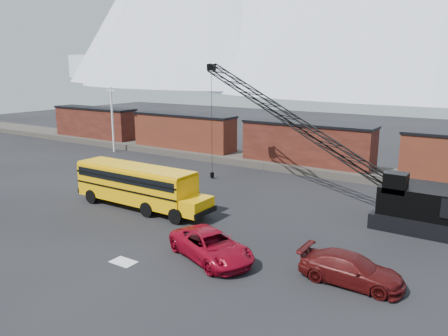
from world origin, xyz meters
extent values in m
plane|color=black|center=(0.00, 0.00, 0.00)|extent=(160.00, 160.00, 0.00)
cone|color=white|center=(-260.00, 300.00, 67.20)|extent=(220.00, 220.00, 140.00)
cube|color=#4D463F|center=(0.00, 22.00, 0.35)|extent=(120.00, 5.00, 0.70)
cube|color=#582218|center=(-32.00, 22.00, 2.70)|extent=(13.50, 2.90, 4.00)
cube|color=black|center=(-32.00, 22.00, 4.75)|extent=(13.70, 3.10, 0.25)
cube|color=black|center=(-36.20, 22.00, 1.00)|extent=(2.20, 2.40, 0.60)
cube|color=black|center=(-27.80, 22.00, 1.00)|extent=(2.20, 2.40, 0.60)
cube|color=#4D2016|center=(-16.00, 22.00, 2.70)|extent=(13.50, 2.90, 4.00)
cube|color=black|center=(-16.00, 22.00, 4.75)|extent=(13.70, 3.10, 0.25)
cube|color=black|center=(-20.20, 22.00, 1.00)|extent=(2.20, 2.40, 0.60)
cube|color=black|center=(-11.80, 22.00, 1.00)|extent=(2.20, 2.40, 0.60)
cube|color=#582218|center=(0.00, 22.00, 2.70)|extent=(13.50, 2.90, 4.00)
cube|color=black|center=(0.00, 22.00, 4.75)|extent=(13.70, 3.10, 0.25)
cube|color=black|center=(-4.20, 22.00, 1.00)|extent=(2.20, 2.40, 0.60)
cube|color=black|center=(4.20, 22.00, 1.00)|extent=(2.20, 2.40, 0.60)
cube|color=black|center=(11.80, 22.00, 1.00)|extent=(2.20, 2.40, 0.60)
cylinder|color=silver|center=(-24.00, 18.00, 4.00)|extent=(0.24, 0.24, 8.00)
cube|color=silver|center=(-24.00, 18.00, 7.60)|extent=(1.40, 0.12, 0.12)
cube|color=silver|center=(0.50, -4.00, 0.01)|extent=(1.40, 0.90, 0.02)
cube|color=#EBA804|center=(-5.73, 3.32, 1.80)|extent=(10.00, 2.50, 2.50)
cube|color=#EBA804|center=(-0.13, 3.32, 1.10)|extent=(1.60, 2.30, 1.10)
cube|color=#EBA804|center=(-5.73, 3.32, 3.10)|extent=(10.00, 2.30, 0.18)
cube|color=black|center=(-5.73, 2.06, 2.50)|extent=(9.60, 0.05, 0.65)
cube|color=black|center=(-5.73, 4.58, 2.50)|extent=(9.60, 0.05, 0.65)
cube|color=black|center=(0.72, 3.32, 0.80)|extent=(0.15, 2.45, 0.35)
cube|color=black|center=(-10.78, 3.32, 0.80)|extent=(0.15, 2.50, 0.35)
cylinder|color=black|center=(-9.33, 2.17, 0.55)|extent=(1.10, 0.35, 1.10)
cylinder|color=black|center=(-9.33, 4.47, 0.55)|extent=(1.10, 0.35, 1.10)
cylinder|color=black|center=(-3.53, 2.17, 0.55)|extent=(1.10, 0.35, 1.10)
cylinder|color=black|center=(-3.53, 4.47, 0.55)|extent=(1.10, 0.35, 1.10)
cylinder|color=black|center=(-0.93, 2.17, 0.55)|extent=(1.10, 0.35, 1.10)
cylinder|color=black|center=(-0.93, 4.47, 0.55)|extent=(1.10, 0.35, 1.10)
imported|color=maroon|center=(4.26, -1.05, 0.78)|extent=(6.16, 4.45, 1.56)
imported|color=#440C0C|center=(11.51, 0.44, 0.73)|extent=(5.07, 2.07, 1.47)
cube|color=black|center=(12.83, 8.95, 0.50)|extent=(5.50, 1.00, 1.00)
cube|color=black|center=(12.83, 12.15, 0.50)|extent=(5.50, 1.00, 1.00)
cube|color=black|center=(12.83, 10.55, 1.90)|extent=(4.80, 3.60, 1.80)
cube|color=black|center=(11.43, 9.35, 3.10)|extent=(1.40, 1.20, 1.30)
cube|color=black|center=(11.43, 8.80, 3.10)|extent=(1.20, 0.06, 0.90)
cube|color=black|center=(-5.95, 13.63, 10.33)|extent=(0.70, 0.50, 0.60)
cylinder|color=black|center=(-5.95, 13.63, 5.17)|extent=(0.04, 0.04, 10.03)
cube|color=black|center=(-5.95, 13.63, 0.35)|extent=(0.25, 0.25, 0.50)
camera|label=1|loc=(17.12, -19.27, 10.28)|focal=35.00mm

